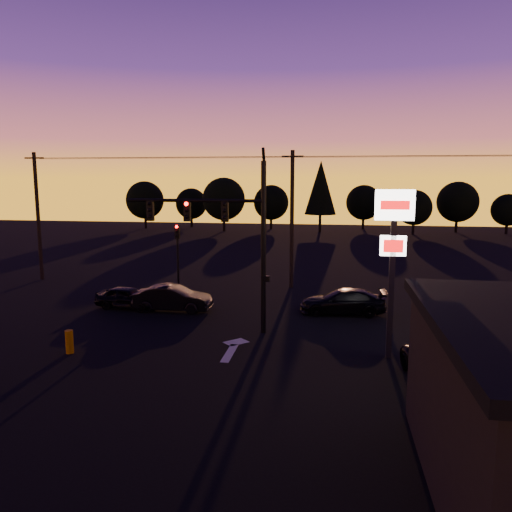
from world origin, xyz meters
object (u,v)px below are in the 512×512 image
(car_right, at_px, (343,301))
(bollard, at_px, (69,342))
(suv_parked, at_px, (448,369))
(secondary_signal, at_px, (178,248))
(pylon_sign, at_px, (393,238))
(car_mid, at_px, (173,298))
(car_left, at_px, (128,298))
(traffic_signal_mast, at_px, (229,228))

(car_right, bearing_deg, bollard, -57.78)
(bollard, height_order, suv_parked, suv_parked)
(secondary_signal, height_order, pylon_sign, pylon_sign)
(car_right, bearing_deg, car_mid, -87.70)
(car_mid, bearing_deg, pylon_sign, -118.33)
(car_mid, relative_size, car_right, 0.93)
(pylon_sign, xyz_separation_m, bollard, (-13.11, -1.50, -4.42))
(car_mid, xyz_separation_m, suv_parked, (12.72, -8.23, -0.09))
(pylon_sign, distance_m, car_left, 15.38)
(bollard, height_order, car_right, car_right)
(pylon_sign, bearing_deg, traffic_signal_mast, 160.64)
(suv_parked, bearing_deg, pylon_sign, 109.90)
(secondary_signal, height_order, suv_parked, secondary_signal)
(secondary_signal, height_order, car_mid, secondary_signal)
(secondary_signal, relative_size, suv_parked, 0.99)
(secondary_signal, relative_size, bollard, 4.44)
(traffic_signal_mast, distance_m, bollard, 8.48)
(car_left, height_order, car_mid, car_mid)
(bollard, xyz_separation_m, suv_parked, (14.87, -1.08, 0.12))
(pylon_sign, distance_m, car_mid, 13.04)
(pylon_sign, height_order, suv_parked, pylon_sign)
(bollard, distance_m, car_right, 13.90)
(car_left, relative_size, car_mid, 0.85)
(secondary_signal, bearing_deg, bollard, -95.52)
(pylon_sign, bearing_deg, secondary_signal, 140.23)
(car_left, xyz_separation_m, suv_parked, (15.37, -8.31, -0.01))
(secondary_signal, xyz_separation_m, suv_parked, (13.76, -12.57, -2.25))
(car_mid, xyz_separation_m, car_right, (9.24, 0.82, -0.04))
(traffic_signal_mast, xyz_separation_m, suv_parked, (8.86, -5.07, -4.33))
(car_left, bearing_deg, car_mid, -84.10)
(traffic_signal_mast, relative_size, suv_parked, 1.96)
(secondary_signal, distance_m, suv_parked, 18.77)
(traffic_signal_mast, bearing_deg, secondary_signal, 123.19)
(pylon_sign, relative_size, suv_parked, 1.55)
(car_mid, bearing_deg, secondary_signal, 12.36)
(traffic_signal_mast, height_order, car_left, traffic_signal_mast)
(car_right, xyz_separation_m, suv_parked, (3.48, -9.05, -0.06))
(pylon_sign, bearing_deg, suv_parked, -55.73)
(car_left, bearing_deg, bollard, -168.50)
(traffic_signal_mast, distance_m, secondary_signal, 9.19)
(traffic_signal_mast, bearing_deg, car_right, 36.53)
(car_mid, distance_m, suv_parked, 15.15)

